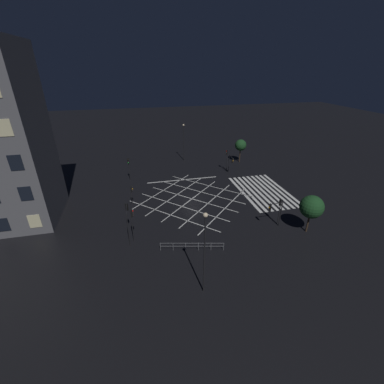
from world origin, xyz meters
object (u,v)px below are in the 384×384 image
object	(u,v)px
street_tree_far	(241,145)
traffic_light_se_main	(231,161)
street_lamp_west	(205,245)
street_tree_near	(312,207)
traffic_light_median_north	(132,191)
street_lamp_east	(184,137)
traffic_light_ne_main	(129,165)
traffic_light_sw_cross	(274,209)
traffic_light_se_cross	(227,156)
traffic_light_nw_main	(127,216)
traffic_light_nw_cross	(132,219)
traffic_light_sw_main	(280,206)

from	to	relation	value
street_tree_far	traffic_light_se_main	bearing A→B (deg)	143.83
street_lamp_west	street_tree_near	bearing A→B (deg)	-67.47
traffic_light_median_north	street_lamp_east	distance (m)	22.01
traffic_light_se_main	traffic_light_ne_main	distance (m)	19.50
street_lamp_west	street_tree_far	bearing A→B (deg)	-27.64
traffic_light_se_main	street_lamp_east	bearing A→B (deg)	-142.72
traffic_light_sw_cross	street_tree_near	world-z (taller)	street_tree_near
traffic_light_median_north	traffic_light_se_cross	distance (m)	21.31
traffic_light_nw_main	traffic_light_nw_cross	size ratio (longest dim) A/B	0.99
traffic_light_ne_main	street_lamp_east	bearing A→B (deg)	125.89
traffic_light_se_cross	street_lamp_east	distance (m)	11.09
traffic_light_se_cross	street_lamp_west	xyz separation A→B (m)	(-28.80, 12.68, 2.36)
traffic_light_median_north	traffic_light_nw_main	size ratio (longest dim) A/B	0.72
traffic_light_ne_main	street_lamp_west	bearing A→B (deg)	12.62
traffic_light_sw_cross	traffic_light_se_main	bearing A→B (deg)	-93.94
traffic_light_median_north	traffic_light_nw_main	bearing A→B (deg)	-93.87
traffic_light_median_north	traffic_light_se_cross	xyz separation A→B (m)	(10.03, -18.78, 0.84)
traffic_light_median_north	traffic_light_se_main	xyz separation A→B (m)	(8.60, -19.20, 0.31)
traffic_light_nw_main	traffic_light_se_cross	distance (m)	26.97
traffic_light_median_north	street_lamp_west	distance (m)	19.99
traffic_light_se_main	traffic_light_sw_main	size ratio (longest dim) A/B	0.95
traffic_light_median_north	traffic_light_sw_main	xyz separation A→B (m)	(-9.74, -19.00, 0.40)
traffic_light_nw_cross	street_tree_near	distance (m)	21.95
street_tree_near	traffic_light_nw_main	bearing A→B (deg)	80.91
traffic_light_median_north	street_lamp_east	size ratio (longest dim) A/B	0.40
traffic_light_nw_main	traffic_light_sw_cross	size ratio (longest dim) A/B	1.21
traffic_light_sw_cross	street_tree_far	world-z (taller)	street_tree_far
street_lamp_east	traffic_light_median_north	bearing A→B (deg)	147.36
traffic_light_ne_main	traffic_light_se_main	bearing A→B (deg)	86.87
traffic_light_se_main	traffic_light_se_cross	size ratio (longest dim) A/B	0.81
traffic_light_nw_cross	street_lamp_west	xyz separation A→B (m)	(-9.35, -6.14, 2.28)
traffic_light_sw_main	street_lamp_west	size ratio (longest dim) A/B	0.43
traffic_light_se_main	traffic_light_ne_main	bearing A→B (deg)	-93.13
street_tree_far	traffic_light_median_north	bearing A→B (deg)	121.72
traffic_light_se_cross	traffic_light_median_north	bearing A→B (deg)	28.11
traffic_light_nw_cross	street_lamp_west	bearing A→B (deg)	-56.72
street_lamp_east	traffic_light_sw_cross	bearing A→B (deg)	-167.94
traffic_light_median_north	street_tree_near	size ratio (longest dim) A/B	0.63
traffic_light_ne_main	street_lamp_west	size ratio (longest dim) A/B	0.49
traffic_light_ne_main	traffic_light_sw_cross	size ratio (longest dim) A/B	1.18
street_tree_near	traffic_light_sw_main	bearing A→B (deg)	46.90
traffic_light_nw_main	traffic_light_ne_main	size ratio (longest dim) A/B	1.03
traffic_light_se_main	street_lamp_west	bearing A→B (deg)	-25.57
traffic_light_median_north	traffic_light_sw_main	size ratio (longest dim) A/B	0.85
street_lamp_east	street_tree_near	size ratio (longest dim) A/B	1.59
traffic_light_ne_main	traffic_light_nw_main	bearing A→B (deg)	-1.02
traffic_light_sw_main	traffic_light_se_cross	size ratio (longest dim) A/B	0.85
traffic_light_se_cross	street_lamp_east	bearing A→B (deg)	-49.89
traffic_light_nw_cross	street_tree_far	world-z (taller)	street_tree_far
traffic_light_sw_main	street_lamp_west	distance (m)	15.99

